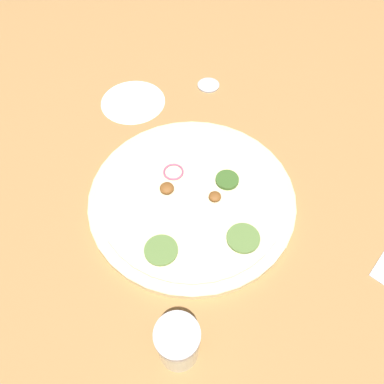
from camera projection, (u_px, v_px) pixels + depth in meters
ground_plane at (192, 199)px, 0.63m from camera, size 3.00×3.00×0.00m
pizza at (192, 197)px, 0.62m from camera, size 0.34×0.34×0.03m
spice_jar at (178, 343)px, 0.45m from camera, size 0.05×0.05×0.09m
loose_cap at (208, 85)px, 0.79m from camera, size 0.05×0.05×0.01m
flour_patch at (133, 102)px, 0.76m from camera, size 0.13×0.13×0.00m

